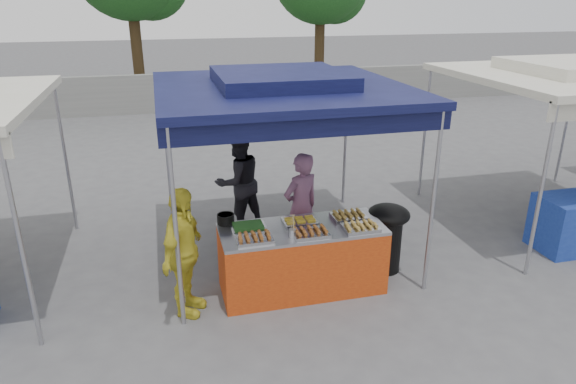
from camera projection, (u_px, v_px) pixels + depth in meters
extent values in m
plane|color=#4F4F51|center=(299.00, 284.00, 6.62)|extent=(80.00, 80.00, 0.00)
cube|color=slate|center=(208.00, 91.00, 16.35)|extent=(40.00, 0.25, 1.20)
cylinder|color=#A5A4AB|center=(176.00, 232.00, 5.41)|extent=(0.05, 0.05, 2.30)
cylinder|color=#A5A4AB|center=(433.00, 205.00, 6.10)|extent=(0.05, 0.05, 2.30)
cylinder|color=#A5A4AB|center=(167.00, 153.00, 8.13)|extent=(0.05, 0.05, 2.30)
cylinder|color=#A5A4AB|center=(345.00, 140.00, 8.81)|extent=(0.05, 0.05, 2.30)
cube|color=#0E1139|center=(280.00, 88.00, 6.68)|extent=(3.20, 3.20, 0.10)
cube|color=#0E1139|center=(280.00, 78.00, 6.63)|extent=(1.65, 1.65, 0.18)
cube|color=#0E1139|center=(314.00, 126.00, 5.38)|extent=(3.20, 0.04, 0.25)
cylinder|color=#A5A4AB|center=(22.00, 248.00, 5.07)|extent=(0.05, 0.05, 2.30)
cylinder|color=#A5A4AB|center=(66.00, 160.00, 7.78)|extent=(0.05, 0.05, 2.30)
cylinder|color=#A5A4AB|center=(540.00, 194.00, 6.45)|extent=(0.05, 0.05, 2.30)
cylinder|color=#A5A4AB|center=(424.00, 135.00, 9.16)|extent=(0.05, 0.05, 2.30)
cylinder|color=#A5A4AB|center=(566.00, 125.00, 9.85)|extent=(0.05, 0.05, 2.30)
cube|color=beige|center=(571.00, 76.00, 7.72)|extent=(3.20, 3.20, 0.10)
cube|color=beige|center=(573.00, 67.00, 7.67)|extent=(1.65, 1.65, 0.18)
cylinder|color=#392915|center=(136.00, 42.00, 16.89)|extent=(0.36, 0.36, 4.06)
cylinder|color=#392915|center=(320.00, 42.00, 18.70)|extent=(0.36, 0.36, 3.75)
cube|color=#AA360F|center=(302.00, 260.00, 6.39)|extent=(2.00, 0.80, 0.81)
cube|color=#A5A4AB|center=(302.00, 229.00, 6.23)|extent=(2.00, 0.80, 0.04)
cube|color=#B0AFB4|center=(254.00, 239.00, 5.87)|extent=(0.42, 0.30, 0.05)
cube|color=brown|center=(254.00, 236.00, 5.86)|extent=(0.35, 0.25, 0.02)
cube|color=#B0AFB4|center=(310.00, 234.00, 6.01)|extent=(0.42, 0.30, 0.05)
cube|color=brown|center=(310.00, 231.00, 6.00)|extent=(0.35, 0.25, 0.02)
cube|color=#B0AFB4|center=(360.00, 228.00, 6.15)|extent=(0.42, 0.30, 0.05)
cube|color=olive|center=(361.00, 225.00, 6.14)|extent=(0.35, 0.25, 0.02)
cube|color=#B0AFB4|center=(248.00, 228.00, 6.15)|extent=(0.42, 0.30, 0.05)
cube|color=#1E4C1A|center=(248.00, 225.00, 6.13)|extent=(0.35, 0.25, 0.02)
cube|color=#B0AFB4|center=(300.00, 222.00, 6.32)|extent=(0.42, 0.30, 0.05)
cube|color=gold|center=(300.00, 219.00, 6.30)|extent=(0.35, 0.25, 0.02)
cube|color=#B0AFB4|center=(349.00, 217.00, 6.46)|extent=(0.42, 0.30, 0.05)
cube|color=olive|center=(349.00, 214.00, 6.45)|extent=(0.35, 0.25, 0.02)
cylinder|color=black|center=(226.00, 219.00, 6.31)|extent=(0.21, 0.21, 0.12)
cylinder|color=#A5A4AB|center=(292.00, 233.00, 5.96)|extent=(0.08, 0.08, 0.10)
cylinder|color=black|center=(386.00, 244.00, 6.84)|extent=(0.39, 0.39, 0.76)
ellipsoid|color=black|center=(389.00, 214.00, 6.69)|extent=(0.56, 0.56, 0.25)
cube|color=navy|center=(270.00, 258.00, 6.93)|extent=(0.54, 0.38, 0.32)
cube|color=navy|center=(302.00, 255.00, 7.04)|extent=(0.49, 0.34, 0.29)
cube|color=navy|center=(302.00, 237.00, 6.94)|extent=(0.47, 0.33, 0.28)
imported|color=#784C6B|center=(301.00, 208.00, 6.98)|extent=(0.67, 0.57, 1.56)
imported|color=black|center=(239.00, 182.00, 7.88)|extent=(0.95, 0.86, 1.61)
imported|color=gold|center=(183.00, 253.00, 5.77)|extent=(0.75, 0.98, 1.55)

